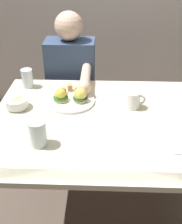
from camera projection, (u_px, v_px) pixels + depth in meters
ground_plane at (103, 212)px, 1.77m from camera, size 6.00×6.00×0.00m
dining_table at (106, 135)px, 1.43m from camera, size 1.20×0.90×0.74m
eggs_benedict_plate at (71, 98)px, 1.51m from camera, size 0.27×0.27×0.09m
fruit_bowl at (17, 103)px, 1.45m from camera, size 0.12×0.12×0.06m
coffee_mug at (133, 99)px, 1.45m from camera, size 0.11×0.08×0.09m
water_glass_near at (27, 79)px, 1.66m from camera, size 0.07×0.07×0.12m
water_glass_far at (38, 135)px, 1.18m from camera, size 0.08×0.08×0.12m
diner_person at (71, 82)px, 1.94m from camera, size 0.34×0.54×1.14m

